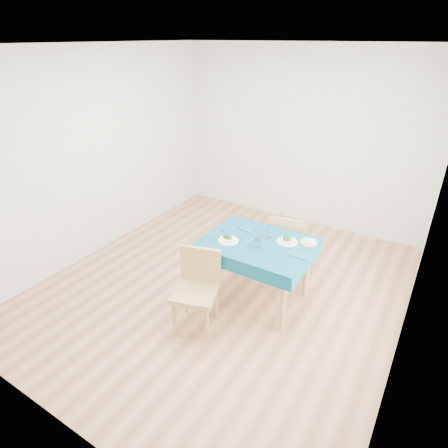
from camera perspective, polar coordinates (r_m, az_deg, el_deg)
The scene contains 16 objects.
room_shell at distance 4.06m, azimuth 0.00°, elevation 6.28°, with size 4.02×4.52×2.73m.
table at distance 4.30m, azimuth 4.97°, elevation -7.13°, with size 1.16×0.88×0.76m, color navy.
chair_near at distance 3.82m, azimuth -4.46°, elevation -9.12°, with size 0.43×0.47×1.07m, color #A7854E.
chair_far at distance 4.75m, azimuth 9.95°, elevation -1.43°, with size 0.45×0.49×1.11m, color #A7854E.
bowl_near at distance 4.08m, azimuth 0.68°, elevation -2.20°, with size 0.23×0.23×0.07m, color white, non-canonical shape.
bowl_far at distance 4.12m, azimuth 9.63°, elevation -2.30°, with size 0.23×0.23×0.07m, color white, non-canonical shape.
fork_near at distance 4.27m, azimuth -1.16°, elevation -1.33°, with size 0.02×0.18×0.00m, color silver.
knife_near at distance 4.08m, azimuth 3.55°, elevation -2.78°, with size 0.02×0.21×0.00m, color silver.
fork_far at distance 4.17m, azimuth 6.20°, elevation -2.21°, with size 0.02×0.17×0.00m, color silver.
knife_far at distance 3.99m, azimuth 10.62°, elevation -3.93°, with size 0.01×0.20×0.00m, color silver.
napkin_near at distance 4.35m, azimuth 3.50°, elevation -0.75°, with size 0.18×0.13×0.01m, color #0C4E67.
napkin_far at distance 3.91m, azimuth 11.54°, elevation -4.66°, with size 0.20×0.14×0.01m, color #0C4E67.
tumbler_center at distance 4.15m, azimuth 6.25°, elevation -1.67°, with size 0.07×0.07×0.09m, color white.
tumbler_side at distance 3.98m, azimuth 5.08°, elevation -2.96°, with size 0.07×0.07×0.09m, color white.
side_plate at distance 4.17m, azimuth 12.76°, elevation -2.71°, with size 0.19×0.19×0.01m, color #9ECD64.
bread_slice at distance 4.16m, azimuth 12.78°, elevation -2.56°, with size 0.10×0.10×0.02m, color beige.
Camera 1 is at (2.00, -3.23, 2.77)m, focal length 30.00 mm.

